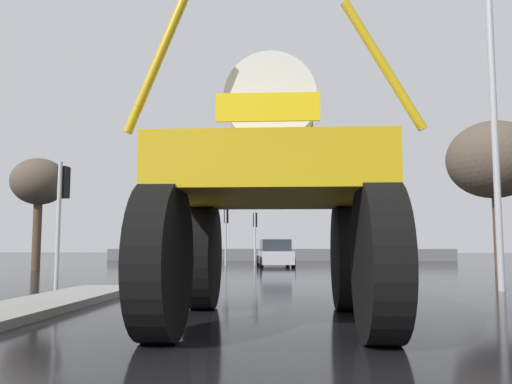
{
  "coord_description": "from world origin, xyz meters",
  "views": [
    {
      "loc": [
        1.32,
        -2.25,
        1.24
      ],
      "look_at": [
        0.51,
        8.65,
        2.33
      ],
      "focal_mm": 37.12,
      "sensor_mm": 36.0,
      "label": 1
    }
  ],
  "objects": [
    {
      "name": "traffic_signal_far_right",
      "position": [
        -1.08,
        29.46,
        2.35
      ],
      "size": [
        0.24,
        0.55,
        3.23
      ],
      "color": "#A8AAAF",
      "rests_on": "ground"
    },
    {
      "name": "streetlight_near_right",
      "position": [
        6.96,
        12.45,
        5.21
      ],
      "size": [
        2.23,
        0.24,
        9.42
      ],
      "color": "#A8AAAF",
      "rests_on": "ground"
    },
    {
      "name": "bare_tree_right",
      "position": [
        10.91,
        23.79,
        5.31
      ],
      "size": [
        4.4,
        4.4,
        7.2
      ],
      "color": "#473828",
      "rests_on": "ground"
    },
    {
      "name": "oversize_sprayer",
      "position": [
        0.95,
        6.31,
        2.03
      ],
      "size": [
        3.92,
        5.63,
        4.53
      ],
      "rotation": [
        0.0,
        0.0,
        1.59
      ],
      "color": "black",
      "rests_on": "ground"
    },
    {
      "name": "sedan_ahead",
      "position": [
        0.2,
        27.33,
        0.71
      ],
      "size": [
        2.29,
        4.29,
        1.52
      ],
      "rotation": [
        0.0,
        0.0,
        1.7
      ],
      "color": "#B7B7BF",
      "rests_on": "ground"
    },
    {
      "name": "roadside_barrier",
      "position": [
        0.0,
        38.47,
        0.45
      ],
      "size": [
        26.72,
        0.24,
        0.9
      ],
      "primitive_type": "cube",
      "color": "#59595B",
      "rests_on": "ground"
    },
    {
      "name": "traffic_signal_far_left",
      "position": [
        -2.84,
        29.46,
        2.52
      ],
      "size": [
        0.24,
        0.55,
        3.46
      ],
      "color": "#A8AAAF",
      "rests_on": "ground"
    },
    {
      "name": "bare_tree_left",
      "position": [
        -11.01,
        22.24,
        4.18
      ],
      "size": [
        2.64,
        2.64,
        5.39
      ],
      "color": "#473828",
      "rests_on": "ground"
    },
    {
      "name": "traffic_signal_near_right",
      "position": [
        3.79,
        11.29,
        2.52
      ],
      "size": [
        0.24,
        0.54,
        3.46
      ],
      "color": "#A8AAAF",
      "rests_on": "ground"
    },
    {
      "name": "traffic_signal_near_left",
      "position": [
        -4.84,
        11.29,
        2.49
      ],
      "size": [
        0.24,
        0.54,
        3.41
      ],
      "color": "#A8AAAF",
      "rests_on": "ground"
    },
    {
      "name": "ground_plane",
      "position": [
        0.0,
        18.0,
        0.0
      ],
      "size": [
        120.0,
        120.0,
        0.0
      ],
      "primitive_type": "plane",
      "color": "black"
    },
    {
      "name": "median_island",
      "position": [
        -3.65,
        7.61,
        0.07
      ],
      "size": [
        1.56,
        8.5,
        0.15
      ],
      "primitive_type": "cube",
      "color": "gray",
      "rests_on": "ground"
    }
  ]
}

